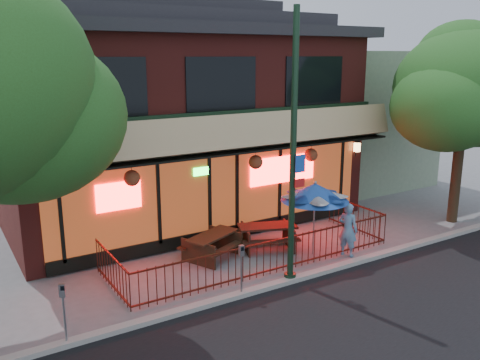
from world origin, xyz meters
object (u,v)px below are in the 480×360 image
object	(u,v)px
street_tree_right	(465,82)
patio_umbrella	(315,192)
picnic_table_right	(267,233)
parking_meter_near	(241,262)
pedestrian	(348,230)
parking_meter_far	(63,304)
street_light	(293,165)
picnic_table_left	(212,242)

from	to	relation	value
street_tree_right	patio_umbrella	xyz separation A→B (m)	(-6.35, 0.11, -3.01)
picnic_table_right	parking_meter_near	xyz separation A→B (m)	(-2.37, -2.30, 0.41)
picnic_table_right	pedestrian	distance (m)	2.44
patio_umbrella	parking_meter_far	distance (m)	7.68
street_tree_right	pedestrian	distance (m)	6.93
street_light	pedestrian	xyz separation A→B (m)	(2.50, 0.50, -2.33)
street_tree_right	pedestrian	bearing A→B (deg)	-174.99
picnic_table_left	pedestrian	xyz separation A→B (m)	(3.51, -1.96, 0.34)
street_tree_right	parking_meter_far	size ratio (longest dim) A/B	5.03
street_tree_right	picnic_table_left	xyz separation A→B (m)	(-9.05, 1.47, -4.48)
picnic_table_right	parking_meter_far	xyz separation A→B (m)	(-6.62, -2.30, 0.45)
patio_umbrella	picnic_table_right	bearing A→B (deg)	128.65
street_tree_right	picnic_table_left	size ratio (longest dim) A/B	3.37
parking_meter_far	pedestrian	bearing A→B (deg)	3.99
street_tree_right	patio_umbrella	world-z (taller)	street_tree_right
picnic_table_left	patio_umbrella	bearing A→B (deg)	-26.67
street_light	picnic_table_left	distance (m)	3.77
picnic_table_left	pedestrian	size ratio (longest dim) A/B	1.27
parking_meter_near	parking_meter_far	world-z (taller)	parking_meter_far
picnic_table_right	parking_meter_near	bearing A→B (deg)	-135.88
picnic_table_left	parking_meter_near	size ratio (longest dim) A/B	1.55
picnic_table_left	parking_meter_far	world-z (taller)	parking_meter_far
parking_meter_near	parking_meter_far	xyz separation A→B (m)	(-4.25, -0.00, 0.03)
street_tree_right	street_light	bearing A→B (deg)	-172.99
street_tree_right	parking_meter_far	xyz separation A→B (m)	(-13.87, -1.07, -4.01)
picnic_table_right	patio_umbrella	size ratio (longest dim) A/B	0.94
pedestrian	patio_umbrella	bearing A→B (deg)	30.47
street_tree_right	parking_meter_far	distance (m)	14.47
patio_umbrella	parking_meter_near	distance (m)	3.63
picnic_table_right	patio_umbrella	world-z (taller)	patio_umbrella
street_tree_right	pedestrian	size ratio (longest dim) A/B	4.29
picnic_table_right	picnic_table_left	bearing A→B (deg)	172.56
picnic_table_right	parking_meter_near	size ratio (longest dim) A/B	1.59
picnic_table_right	pedestrian	xyz separation A→B (m)	(1.70, -1.72, 0.32)
parking_meter_near	street_light	bearing A→B (deg)	2.81
street_light	picnic_table_right	world-z (taller)	street_light
parking_meter_near	street_tree_right	bearing A→B (deg)	6.33
pedestrian	street_tree_right	bearing A→B (deg)	-107.85
street_light	picnic_table_left	xyz separation A→B (m)	(-1.01, 2.46, -2.67)
picnic_table_right	pedestrian	world-z (taller)	pedestrian
street_tree_right	pedestrian	xyz separation A→B (m)	(-5.54, -0.49, -4.14)
street_light	parking_meter_near	bearing A→B (deg)	-177.19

